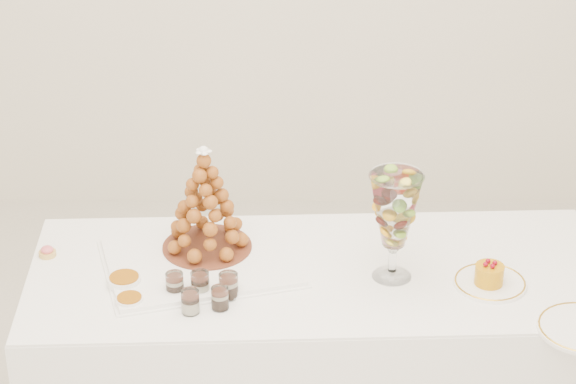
{
  "coord_description": "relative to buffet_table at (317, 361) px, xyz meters",
  "views": [
    {
      "loc": [
        0.06,
        -2.63,
        2.51
      ],
      "look_at": [
        0.03,
        0.22,
        0.99
      ],
      "focal_mm": 70.0,
      "sensor_mm": 36.0,
      "label": 1
    }
  ],
  "objects": [
    {
      "name": "verrine_d",
      "position": [
        -0.37,
        -0.23,
        0.38
      ],
      "size": [
        0.06,
        0.06,
        0.07
      ],
      "primitive_type": "cylinder",
      "rotation": [
        0.0,
        0.0,
        -0.22
      ],
      "color": "white",
      "rests_on": "buffet_table"
    },
    {
      "name": "pink_tart",
      "position": [
        -0.85,
        0.08,
        0.35
      ],
      "size": [
        0.05,
        0.05,
        0.03
      ],
      "color": "tan",
      "rests_on": "buffet_table"
    },
    {
      "name": "ramekin_front",
      "position": [
        -0.56,
        -0.19,
        0.35
      ],
      "size": [
        0.08,
        0.08,
        0.03
      ],
      "primitive_type": "cylinder",
      "color": "white",
      "rests_on": "buffet_table"
    },
    {
      "name": "cake_plate",
      "position": [
        0.51,
        -0.07,
        0.34
      ],
      "size": [
        0.22,
        0.22,
        0.01
      ],
      "primitive_type": "cylinder",
      "color": "white",
      "rests_on": "buffet_table"
    },
    {
      "name": "verrine_e",
      "position": [
        -0.29,
        -0.21,
        0.37
      ],
      "size": [
        0.05,
        0.05,
        0.07
      ],
      "primitive_type": "cylinder",
      "rotation": [
        0.0,
        0.0,
        0.07
      ],
      "color": "white",
      "rests_on": "buffet_table"
    },
    {
      "name": "mousse_cake",
      "position": [
        0.51,
        -0.08,
        0.38
      ],
      "size": [
        0.09,
        0.09,
        0.08
      ],
      "color": "#C38209",
      "rests_on": "cake_plate"
    },
    {
      "name": "croquembouche",
      "position": [
        -0.35,
        0.1,
        0.53
      ],
      "size": [
        0.29,
        0.29,
        0.35
      ],
      "rotation": [
        0.0,
        0.0,
        0.28
      ],
      "color": "#632D1A",
      "rests_on": "lace_tray"
    },
    {
      "name": "macaron_vase",
      "position": [
        0.22,
        -0.03,
        0.56
      ],
      "size": [
        0.16,
        0.16,
        0.34
      ],
      "color": "white",
      "rests_on": "buffet_table"
    },
    {
      "name": "ramekin_back",
      "position": [
        -0.58,
        -0.09,
        0.36
      ],
      "size": [
        0.1,
        0.1,
        0.03
      ],
      "primitive_type": "cylinder",
      "color": "white",
      "rests_on": "buffet_table"
    },
    {
      "name": "verrine_a",
      "position": [
        -0.43,
        -0.14,
        0.38
      ],
      "size": [
        0.07,
        0.07,
        0.07
      ],
      "primitive_type": "cylinder",
      "rotation": [
        0.0,
        0.0,
        -0.25
      ],
      "color": "white",
      "rests_on": "buffet_table"
    },
    {
      "name": "buffet_table",
      "position": [
        0.0,
        0.0,
        0.0
      ],
      "size": [
        1.82,
        0.8,
        0.68
      ],
      "rotation": [
        0.0,
        0.0,
        0.05
      ],
      "color": "white",
      "rests_on": "ground"
    },
    {
      "name": "verrine_b",
      "position": [
        -0.35,
        -0.13,
        0.38
      ],
      "size": [
        0.06,
        0.06,
        0.07
      ],
      "primitive_type": "cylinder",
      "rotation": [
        0.0,
        0.0,
        -0.19
      ],
      "color": "white",
      "rests_on": "buffet_table"
    },
    {
      "name": "lace_tray",
      "position": [
        -0.36,
        0.03,
        0.35
      ],
      "size": [
        0.66,
        0.56,
        0.02
      ],
      "primitive_type": "cube",
      "rotation": [
        0.0,
        0.0,
        0.28
      ],
      "color": "white",
      "rests_on": "buffet_table"
    },
    {
      "name": "verrine_c",
      "position": [
        -0.27,
        -0.15,
        0.38
      ],
      "size": [
        0.06,
        0.06,
        0.08
      ],
      "primitive_type": "cylinder",
      "rotation": [
        0.0,
        0.0,
        0.11
      ],
      "color": "white",
      "rests_on": "buffet_table"
    }
  ]
}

